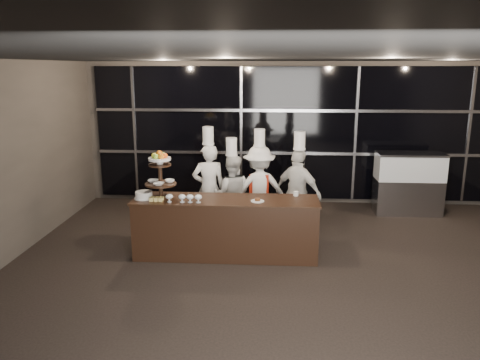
# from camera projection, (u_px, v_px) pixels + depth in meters

# --- Properties ---
(room) EXTENTS (10.00, 10.00, 10.00)m
(room) POSITION_uv_depth(u_px,v_px,m) (323.00, 198.00, 5.09)
(room) COLOR black
(room) RESTS_ON ground
(window_wall) EXTENTS (8.60, 0.10, 2.80)m
(window_wall) POSITION_uv_depth(u_px,v_px,m) (298.00, 134.00, 9.88)
(window_wall) COLOR black
(window_wall) RESTS_ON ground
(buffet_counter) EXTENTS (2.84, 0.74, 0.92)m
(buffet_counter) POSITION_uv_depth(u_px,v_px,m) (226.00, 227.00, 7.26)
(buffet_counter) COLOR black
(buffet_counter) RESTS_ON ground
(display_stand) EXTENTS (0.48, 0.48, 0.74)m
(display_stand) POSITION_uv_depth(u_px,v_px,m) (160.00, 171.00, 7.11)
(display_stand) COLOR black
(display_stand) RESTS_ON buffet_counter
(compotes) EXTENTS (0.55, 0.11, 0.12)m
(compotes) POSITION_uv_depth(u_px,v_px,m) (185.00, 197.00, 6.95)
(compotes) COLOR silver
(compotes) RESTS_ON buffet_counter
(layer_cake) EXTENTS (0.30, 0.30, 0.11)m
(layer_cake) POSITION_uv_depth(u_px,v_px,m) (144.00, 195.00, 7.17)
(layer_cake) COLOR white
(layer_cake) RESTS_ON buffet_counter
(pastry_squares) EXTENTS (0.19, 0.13, 0.05)m
(pastry_squares) POSITION_uv_depth(u_px,v_px,m) (157.00, 199.00, 7.05)
(pastry_squares) COLOR #E5D070
(pastry_squares) RESTS_ON buffet_counter
(small_plate) EXTENTS (0.20, 0.20, 0.05)m
(small_plate) POSITION_uv_depth(u_px,v_px,m) (258.00, 200.00, 7.02)
(small_plate) COLOR white
(small_plate) RESTS_ON buffet_counter
(chef_cup) EXTENTS (0.08, 0.08, 0.07)m
(chef_cup) POSITION_uv_depth(u_px,v_px,m) (296.00, 194.00, 7.31)
(chef_cup) COLOR white
(chef_cup) RESTS_ON buffet_counter
(display_case) EXTENTS (1.31, 0.57, 1.24)m
(display_case) POSITION_uv_depth(u_px,v_px,m) (409.00, 180.00, 9.32)
(display_case) COLOR #A5A5AA
(display_case) RESTS_ON ground
(chef_a) EXTENTS (0.66, 0.52, 1.89)m
(chef_a) POSITION_uv_depth(u_px,v_px,m) (209.00, 187.00, 8.24)
(chef_a) COLOR white
(chef_a) RESTS_ON ground
(chef_b) EXTENTS (0.70, 0.55, 1.71)m
(chef_b) POSITION_uv_depth(u_px,v_px,m) (232.00, 194.00, 8.19)
(chef_b) COLOR silver
(chef_b) RESTS_ON ground
(chef_c) EXTENTS (1.10, 0.78, 1.85)m
(chef_c) POSITION_uv_depth(u_px,v_px,m) (259.00, 188.00, 8.31)
(chef_c) COLOR white
(chef_c) RESTS_ON ground
(chef_d) EXTENTS (0.95, 0.83, 1.84)m
(chef_d) POSITION_uv_depth(u_px,v_px,m) (298.00, 192.00, 8.05)
(chef_d) COLOR white
(chef_d) RESTS_ON ground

